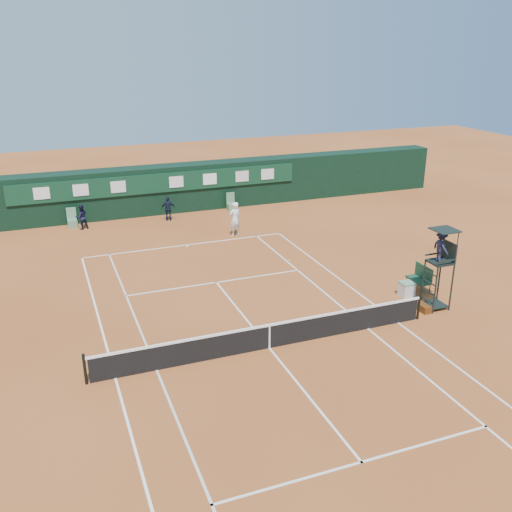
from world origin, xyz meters
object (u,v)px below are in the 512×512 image
Objects in this scene: umpire_chair at (441,252)px; player at (235,219)px; tennis_net at (269,336)px; player_bench at (421,277)px; cooler at (407,289)px.

player is (-4.68, 11.84, -1.47)m from umpire_chair.
tennis_net is 3.77× the size of umpire_chair.
player_bench is 1.13m from cooler.
tennis_net is 12.81m from player.
player is (-5.27, 10.02, 0.39)m from player_bench.
cooler is (-1.01, -0.42, -0.27)m from player_bench.
tennis_net is 8.63m from player_bench.
player_bench is at bearing 22.33° from cooler.
player_bench is 11.32m from player.
player_bench is at bearing 101.82° from player.
tennis_net is at bearing -164.51° from cooler.
cooler is 11.29m from player.
tennis_net reaches higher than cooler.
player reaches higher than tennis_net.
tennis_net is 20.00× the size of cooler.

